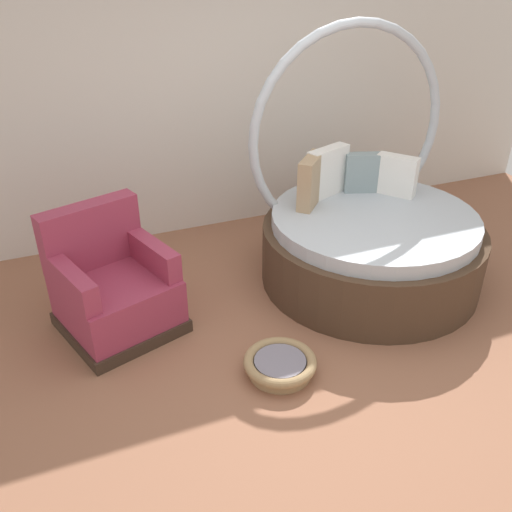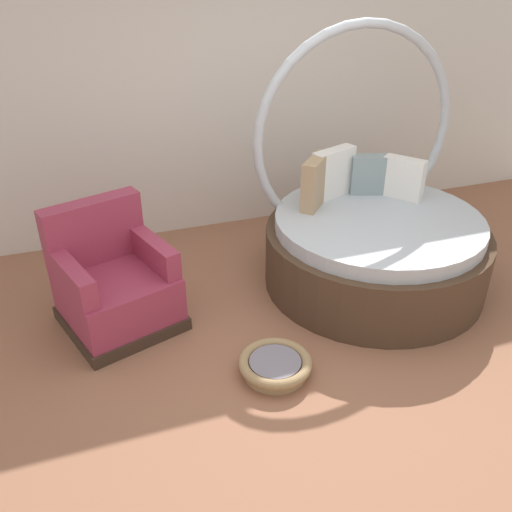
# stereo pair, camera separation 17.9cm
# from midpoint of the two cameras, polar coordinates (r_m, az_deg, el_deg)

# --- Properties ---
(ground_plane) EXTENTS (8.00, 8.00, 0.02)m
(ground_plane) POSITION_cam_midpoint_polar(r_m,az_deg,el_deg) (3.98, 7.27, -11.61)
(ground_plane) COLOR #936047
(back_wall) EXTENTS (8.00, 0.12, 2.96)m
(back_wall) POSITION_cam_midpoint_polar(r_m,az_deg,el_deg) (5.44, -3.51, 17.82)
(back_wall) COLOR silver
(back_wall) RESTS_ON ground_plane
(round_daybed) EXTENTS (1.88, 1.88, 2.10)m
(round_daybed) POSITION_cam_midpoint_polar(r_m,az_deg,el_deg) (4.82, 13.00, 2.03)
(round_daybed) COLOR #473323
(round_daybed) RESTS_ON ground_plane
(red_armchair) EXTENTS (1.01, 1.01, 0.94)m
(red_armchair) POSITION_cam_midpoint_polar(r_m,az_deg,el_deg) (4.32, -13.37, -2.96)
(red_armchair) COLOR #38281E
(red_armchair) RESTS_ON ground_plane
(pet_basket) EXTENTS (0.51, 0.51, 0.13)m
(pet_basket) POSITION_cam_midpoint_polar(r_m,az_deg,el_deg) (3.87, 3.35, -11.26)
(pet_basket) COLOR #9E7F56
(pet_basket) RESTS_ON ground_plane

